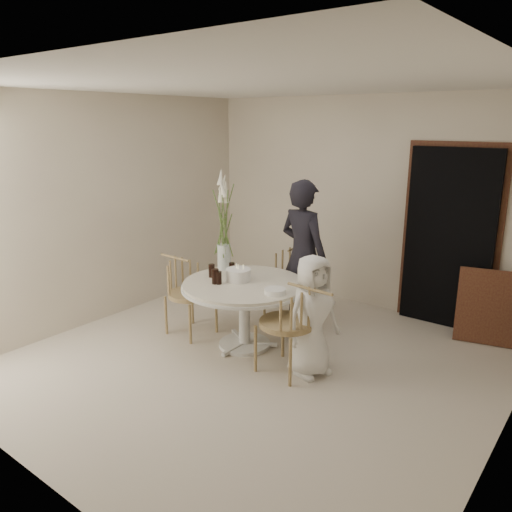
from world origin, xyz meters
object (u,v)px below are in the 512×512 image
Objects in this scene: chair_left at (183,284)px; girl at (303,255)px; chair_far at (292,272)px; flower_vase at (224,226)px; table at (244,292)px; boy at (312,316)px; birthday_cake at (238,275)px; chair_right at (298,317)px.

girl is (1.01, 0.95, 0.31)m from chair_left.
chair_far is 1.13m from flower_vase.
chair_left is 0.82m from flower_vase.
table is 0.83m from chair_left.
chair_far is at bearing 94.77° from table.
flower_vase reaches higher than boy.
girl is 1.53× the size of flower_vase.
table is 0.91m from girl.
chair_far is 0.50× the size of girl.
flower_vase reaches higher than chair_left.
birthday_cake is at bearing 80.90° from girl.
girl reaches higher than chair_far.
chair_right is 0.94m from birthday_cake.
chair_left is 0.50× the size of girl.
table is at bearing 103.10° from boy.
chair_left is at bearing 109.05° from boy.
chair_far is at bearing -140.51° from chair_right.
girl is (0.19, 0.85, 0.26)m from table.
boy is at bearing -13.31° from flower_vase.
table is at bearing -26.65° from flower_vase.
chair_left is 0.77m from birthday_cake.
table is at bearing -80.00° from chair_left.
flower_vase is at bearing 149.58° from birthday_cake.
birthday_cake is (0.00, -1.05, 0.22)m from chair_far.
flower_vase is (-1.38, 0.33, 0.64)m from boy.
chair_right is 1.51m from flower_vase.
girl reaches higher than boy.
birthday_cake reaches higher than chair_far.
chair_right is at bearing -90.46° from chair_left.
chair_right is 0.53× the size of girl.
flower_vase is at bearing 94.95° from boy.
boy is at bearing 146.71° from chair_right.
girl is (0.28, -0.21, 0.31)m from chair_far.
chair_right is at bearing -60.52° from chair_far.
chair_left is 3.30× the size of birthday_cake.
table is 0.83m from chair_right.
flower_vase is at bearing -104.84° from chair_right.
chair_left is 0.74× the size of boy.
chair_far is 0.95× the size of chair_right.
boy is (0.70, -0.93, -0.28)m from girl.
chair_right is (0.89, -1.25, 0.03)m from chair_far.
table is 4.97× the size of birthday_cake.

